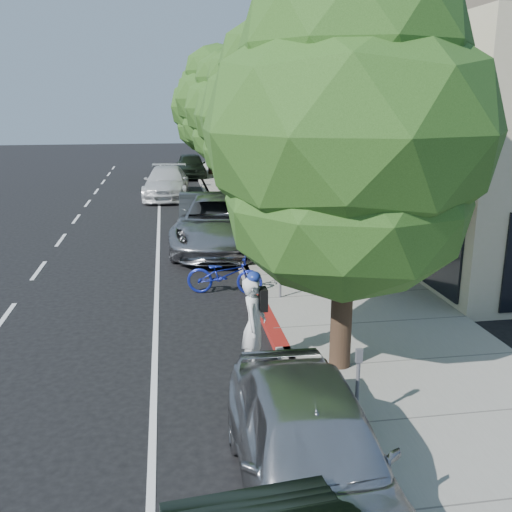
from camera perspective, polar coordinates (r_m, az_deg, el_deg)
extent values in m
plane|color=black|center=(12.82, 1.77, -7.84)|extent=(120.00, 120.00, 0.00)
cube|color=gray|center=(20.70, 3.90, 1.38)|extent=(4.60, 56.00, 0.15)
cube|color=#9E998E|center=(20.32, -2.43, 1.14)|extent=(0.30, 56.00, 0.15)
cube|color=maroon|center=(13.70, 0.99, -5.93)|extent=(0.32, 4.00, 0.15)
cube|color=beige|center=(31.89, 13.07, 12.14)|extent=(10.00, 36.00, 7.00)
cylinder|color=black|center=(10.75, 8.56, -5.28)|extent=(0.40, 0.40, 2.57)
ellipsoid|color=#234715|center=(10.22, 9.01, 5.39)|extent=(4.38, 4.38, 3.50)
ellipsoid|color=#234715|center=(10.09, 9.31, 12.39)|extent=(5.15, 5.15, 4.12)
ellipsoid|color=#234715|center=(10.11, 9.65, 19.89)|extent=(3.86, 3.86, 3.09)
cylinder|color=black|center=(16.32, 2.30, 2.08)|extent=(0.40, 0.40, 2.62)
ellipsoid|color=#234715|center=(15.98, 2.37, 9.29)|extent=(3.85, 3.85, 3.08)
ellipsoid|color=#234715|center=(15.89, 2.43, 13.85)|extent=(4.53, 4.53, 3.63)
ellipsoid|color=#234715|center=(15.92, 2.48, 18.70)|extent=(3.40, 3.40, 2.72)
cylinder|color=black|center=(22.12, -0.75, 5.51)|extent=(0.40, 0.40, 2.56)
ellipsoid|color=#234715|center=(21.87, -0.77, 10.70)|extent=(3.56, 3.56, 2.84)
ellipsoid|color=#234715|center=(21.81, -0.78, 13.96)|extent=(4.18, 4.18, 3.35)
ellipsoid|color=#234715|center=(21.82, -0.79, 17.41)|extent=(3.14, 3.14, 2.51)
cylinder|color=black|center=(28.00, -2.54, 7.66)|extent=(0.40, 0.40, 2.65)
ellipsoid|color=#234715|center=(27.80, -2.59, 11.92)|extent=(3.77, 3.77, 3.02)
ellipsoid|color=#234715|center=(27.76, -2.62, 14.58)|extent=(4.44, 4.44, 3.55)
ellipsoid|color=#234715|center=(27.77, -2.66, 17.39)|extent=(3.33, 3.33, 2.66)
cylinder|color=black|center=(33.91, -3.72, 9.18)|extent=(0.40, 0.40, 2.90)
ellipsoid|color=#234715|center=(33.75, -3.78, 13.03)|extent=(4.30, 4.30, 3.44)
ellipsoid|color=#234715|center=(33.72, -3.83, 15.42)|extent=(5.06, 5.06, 4.04)
ellipsoid|color=#234715|center=(33.76, -3.87, 17.96)|extent=(3.79, 3.79, 3.03)
cylinder|color=black|center=(39.88, -4.54, 9.87)|extent=(0.40, 0.40, 2.62)
ellipsoid|color=#234715|center=(39.74, -4.61, 12.83)|extent=(4.63, 4.63, 3.70)
ellipsoid|color=#234715|center=(39.70, -4.65, 14.67)|extent=(5.45, 5.45, 4.36)
ellipsoid|color=#234715|center=(39.71, -4.69, 16.62)|extent=(4.08, 4.08, 3.27)
imported|color=silver|center=(10.83, -0.20, -6.93)|extent=(0.64, 0.79, 1.88)
imported|color=#162297|center=(15.27, -3.16, -1.86)|extent=(2.16, 1.21, 1.07)
imported|color=#9A9A9F|center=(20.01, -3.86, 3.33)|extent=(3.68, 6.76, 1.80)
imported|color=black|center=(21.04, -5.17, 3.77)|extent=(2.04, 5.27, 1.71)
imported|color=silver|center=(31.03, -8.95, 7.26)|extent=(2.64, 5.69, 1.61)
imported|color=black|center=(39.18, -6.53, 8.98)|extent=(1.90, 4.72, 1.61)
imported|color=#A7A8AC|center=(7.59, 5.51, -18.70)|extent=(1.98, 4.72, 1.59)
imported|color=black|center=(23.31, 5.45, 5.54)|extent=(1.19, 1.12, 1.94)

